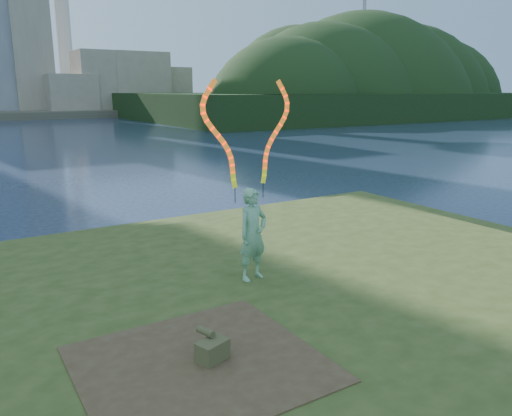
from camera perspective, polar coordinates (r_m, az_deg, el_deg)
ground at (r=11.07m, az=-3.11°, el=-10.66°), size 320.00×320.00×0.00m
grassy_knoll at (r=9.16m, az=3.97°, el=-13.69°), size 20.00×18.00×0.80m
dirt_patch at (r=7.27m, az=-6.44°, el=-17.24°), size 3.20×3.00×0.02m
wooded_hill at (r=94.36m, az=11.53°, el=10.43°), size 78.00×50.00×63.00m
woman_with_ribbons at (r=9.74m, az=-0.46°, el=-0.36°), size 2.10×0.63×4.21m
canvas_bag at (r=7.25m, az=-5.05°, el=-15.83°), size 0.50×0.56×0.41m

